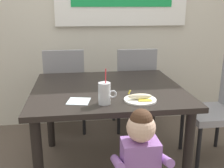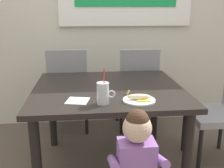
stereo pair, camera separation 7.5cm
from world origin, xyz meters
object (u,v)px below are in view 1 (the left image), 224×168
peeled_banana (140,97)px  dining_chair_left (65,86)px  dining_chair_right (134,85)px  toddler_standing (140,158)px  dining_table (108,99)px  milk_cup (105,95)px  snack_plate (140,100)px  paper_napkin (79,101)px  dining_chair_far (221,104)px

peeled_banana → dining_chair_left: bearing=116.3°
dining_chair_right → toddler_standing: size_ratio=1.15×
dining_table → milk_cup: size_ratio=4.82×
dining_chair_right → snack_plate: (-0.20, -1.09, 0.22)m
paper_napkin → toddler_standing: bearing=-50.4°
snack_plate → paper_napkin: 0.43m
dining_table → toddler_standing: size_ratio=1.45×
dining_chair_left → paper_napkin: dining_chair_left is taller
milk_cup → paper_napkin: size_ratio=1.68×
peeled_banana → paper_napkin: size_ratio=1.16×
dining_table → dining_chair_far: size_ratio=1.27×
dining_chair_left → toddler_standing: bearing=107.6°
snack_plate → paper_napkin: (-0.43, 0.04, -0.00)m
dining_table → dining_chair_left: size_ratio=1.27×
dining_chair_right → peeled_banana: bearing=79.6°
dining_chair_left → snack_plate: dining_chair_left is taller
dining_chair_left → dining_chair_far: size_ratio=1.00×
dining_chair_left → peeled_banana: size_ratio=5.53×
snack_plate → paper_napkin: bearing=174.5°
dining_table → dining_chair_left: dining_chair_left is taller
dining_chair_far → milk_cup: size_ratio=3.81×
snack_plate → peeled_banana: peeled_banana is taller
snack_plate → milk_cup: bearing=-173.4°
dining_chair_right → peeled_banana: dining_chair_right is taller
snack_plate → peeled_banana: size_ratio=1.33×
snack_plate → peeled_banana: 0.03m
dining_table → paper_napkin: 0.40m
dining_chair_far → toddler_standing: (-0.94, -0.76, -0.02)m
dining_table → snack_plate: (0.19, -0.35, 0.10)m
dining_chair_left → snack_plate: bearing=116.4°
dining_table → milk_cup: (-0.07, -0.38, 0.16)m
dining_chair_right → peeled_banana: 1.14m
paper_napkin → dining_chair_left: bearing=96.9°
toddler_standing → peeled_banana: toddler_standing is taller
dining_chair_far → dining_table: bearing=-88.2°
snack_plate → dining_chair_right: bearing=79.6°
milk_cup → peeled_banana: milk_cup is taller
toddler_standing → peeled_banana: bearing=77.3°
dining_table → paper_napkin: size_ratio=8.10×
dining_chair_left → paper_napkin: 1.12m
dining_chair_left → toddler_standing: 1.59m
milk_cup → paper_napkin: 0.20m
snack_plate → dining_chair_left: bearing=116.4°
dining_chair_right → milk_cup: (-0.46, -1.12, 0.28)m
dining_chair_left → milk_cup: bearing=104.8°
dining_table → snack_plate: snack_plate is taller
dining_table → dining_chair_right: (0.39, 0.74, -0.11)m
dining_table → peeled_banana: peeled_banana is taller
dining_chair_left → dining_chair_right: size_ratio=1.00×
dining_table → dining_chair_far: dining_chair_far is taller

